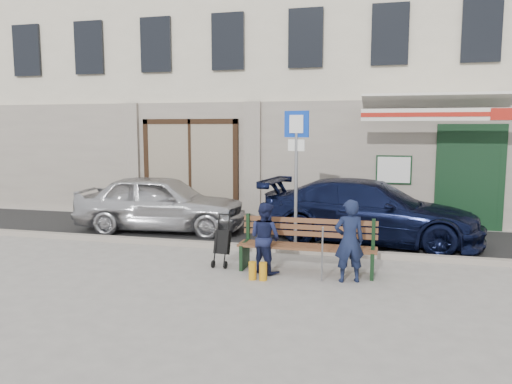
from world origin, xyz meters
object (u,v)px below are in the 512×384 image
(man, at_px, (349,241))
(stroller, at_px, (222,243))
(woman, at_px, (265,237))
(car_navy, at_px, (370,211))
(parking_sign, at_px, (296,157))
(car_silver, at_px, (161,203))
(bench, at_px, (304,246))

(man, relative_size, stroller, 1.45)
(man, xyz_separation_m, stroller, (-2.30, 0.41, -0.27))
(woman, xyz_separation_m, stroller, (-0.85, 0.21, -0.20))
(car_navy, bearing_deg, parking_sign, 136.08)
(man, distance_m, stroller, 2.35)
(man, height_order, stroller, man)
(car_silver, bearing_deg, man, -127.64)
(parking_sign, bearing_deg, woman, -83.77)
(car_silver, height_order, man, car_silver)
(car_silver, height_order, bench, car_silver)
(parking_sign, bearing_deg, stroller, -112.13)
(car_navy, relative_size, woman, 3.85)
(man, relative_size, woman, 1.11)
(bench, bearing_deg, car_navy, 68.59)
(car_navy, xyz_separation_m, bench, (-1.03, -2.64, -0.23))
(woman, height_order, stroller, woman)
(car_silver, distance_m, bench, 4.70)
(bench, height_order, woman, woman)
(stroller, bearing_deg, parking_sign, 59.44)
(woman, distance_m, stroller, 0.90)
(car_navy, height_order, stroller, car_navy)
(bench, distance_m, stroller, 1.50)
(car_navy, xyz_separation_m, man, (-0.24, -3.03, -0.01))
(stroller, bearing_deg, car_silver, 139.00)
(car_silver, bearing_deg, woman, -135.85)
(car_silver, distance_m, car_navy, 4.94)
(parking_sign, relative_size, woman, 2.31)
(car_silver, bearing_deg, stroller, -142.25)
(car_silver, distance_m, stroller, 3.54)
(car_navy, height_order, parking_sign, parking_sign)
(car_navy, bearing_deg, car_silver, 97.95)
(car_silver, height_order, woman, car_silver)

